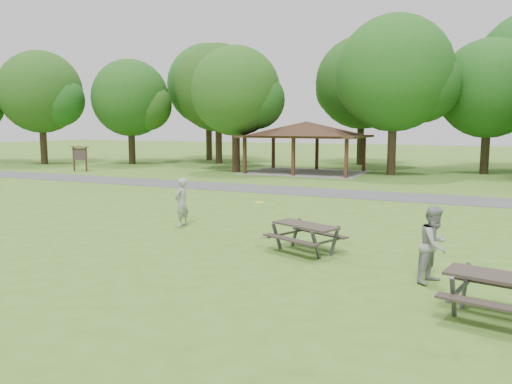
% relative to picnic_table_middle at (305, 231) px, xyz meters
% --- Properties ---
extents(ground, '(160.00, 160.00, 0.00)m').
position_rel_picnic_table_middle_xyz_m(ground, '(-3.43, -1.94, -0.60)').
color(ground, '#427020').
rests_on(ground, ground).
extents(asphalt_path, '(120.00, 3.20, 0.02)m').
position_rel_picnic_table_middle_xyz_m(asphalt_path, '(-3.43, 12.06, -0.59)').
color(asphalt_path, '#48494B').
rests_on(asphalt_path, ground).
extents(pavilion, '(8.60, 7.01, 3.76)m').
position_rel_picnic_table_middle_xyz_m(pavilion, '(-7.43, 22.06, 2.46)').
color(pavilion, '#331C12').
rests_on(pavilion, ground).
extents(notice_board, '(1.60, 0.30, 1.88)m').
position_rel_picnic_table_middle_xyz_m(notice_board, '(-23.43, 16.06, 0.71)').
color(notice_board, '#3B2715').
rests_on(notice_board, ground).
extents(tree_row_a, '(7.56, 7.20, 9.97)m').
position_rel_picnic_table_middle_xyz_m(tree_row_a, '(-31.34, 20.08, 5.55)').
color(tree_row_a, black).
rests_on(tree_row_a, ground).
extents(tree_row_b, '(7.14, 6.80, 9.28)m').
position_rel_picnic_table_middle_xyz_m(tree_row_b, '(-24.35, 23.58, 5.07)').
color(tree_row_b, black).
rests_on(tree_row_b, ground).
extents(tree_row_c, '(8.19, 7.80, 10.67)m').
position_rel_picnic_table_middle_xyz_m(tree_row_c, '(-17.33, 27.08, 5.94)').
color(tree_row_c, '#2F1F14').
rests_on(tree_row_c, ground).
extents(tree_row_d, '(6.93, 6.60, 9.27)m').
position_rel_picnic_table_middle_xyz_m(tree_row_d, '(-12.35, 20.58, 5.17)').
color(tree_row_d, black).
rests_on(tree_row_d, ground).
extents(tree_row_e, '(8.40, 8.00, 11.02)m').
position_rel_picnic_table_middle_xyz_m(tree_row_e, '(-1.33, 23.08, 6.18)').
color(tree_row_e, '#332316').
rests_on(tree_row_e, ground).
extents(tree_row_f, '(7.35, 7.00, 9.55)m').
position_rel_picnic_table_middle_xyz_m(tree_row_f, '(4.66, 26.58, 5.24)').
color(tree_row_f, black).
rests_on(tree_row_f, ground).
extents(tree_deep_a, '(8.40, 8.00, 11.38)m').
position_rel_picnic_table_middle_xyz_m(tree_deep_a, '(-20.33, 30.58, 6.53)').
color(tree_deep_a, '#302315').
rests_on(tree_deep_a, ground).
extents(tree_deep_b, '(8.40, 8.00, 11.13)m').
position_rel_picnic_table_middle_xyz_m(tree_deep_b, '(-5.33, 31.08, 6.29)').
color(tree_deep_b, black).
rests_on(tree_deep_b, ground).
extents(picnic_table_middle, '(2.31, 2.11, 0.81)m').
position_rel_picnic_table_middle_xyz_m(picnic_table_middle, '(0.00, 0.00, 0.00)').
color(picnic_table_middle, '#322A24').
rests_on(picnic_table_middle, ground).
extents(picnic_table_far, '(2.29, 1.99, 0.87)m').
position_rel_picnic_table_middle_xyz_m(picnic_table_far, '(4.85, -3.24, 0.04)').
color(picnic_table_far, '#302823').
rests_on(picnic_table_far, ground).
extents(frisbee_in_flight, '(0.32, 0.32, 0.02)m').
position_rel_picnic_table_middle_xyz_m(frisbee_in_flight, '(-1.56, 0.40, 0.64)').
color(frisbee_in_flight, yellow).
rests_on(frisbee_in_flight, ground).
extents(frisbee_thrower, '(0.43, 0.63, 1.68)m').
position_rel_picnic_table_middle_xyz_m(frisbee_thrower, '(-5.09, 1.65, 0.24)').
color(frisbee_thrower, '#9C9C9E').
rests_on(frisbee_thrower, ground).
extents(frisbee_catcher, '(0.93, 1.03, 1.73)m').
position_rel_picnic_table_middle_xyz_m(frisbee_catcher, '(3.48, -1.38, 0.27)').
color(frisbee_catcher, gray).
rests_on(frisbee_catcher, ground).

